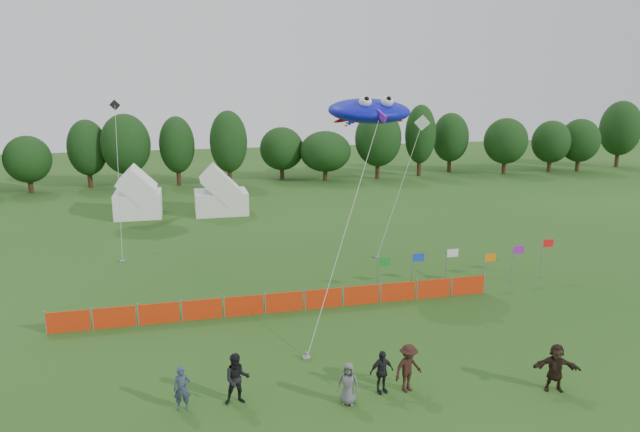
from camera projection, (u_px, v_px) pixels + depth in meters
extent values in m
plane|color=#234C16|center=(358.00, 386.00, 21.43)|extent=(160.00, 160.00, 0.00)
cylinder|color=#382314|center=(31.00, 183.00, 58.41)|extent=(0.50, 0.50, 1.91)
ellipsoid|color=black|center=(28.00, 159.00, 57.83)|extent=(4.61, 4.61, 4.30)
cylinder|color=#382314|center=(90.00, 176.00, 61.24)|extent=(0.50, 0.50, 2.38)
ellipsoid|color=black|center=(87.00, 148.00, 60.52)|extent=(4.09, 4.09, 5.35)
cylinder|color=#382314|center=(128.00, 175.00, 61.35)|extent=(0.50, 0.50, 2.57)
ellipsoid|color=black|center=(126.00, 144.00, 60.58)|extent=(5.20, 5.20, 5.79)
cylinder|color=#382314|center=(179.00, 174.00, 62.52)|extent=(0.50, 0.50, 2.46)
ellipsoid|color=black|center=(177.00, 145.00, 61.78)|extent=(3.78, 3.78, 5.55)
cylinder|color=#382314|center=(230.00, 173.00, 62.43)|extent=(0.50, 0.50, 2.66)
ellipsoid|color=black|center=(229.00, 142.00, 61.62)|extent=(4.05, 4.05, 5.99)
cylinder|color=#382314|center=(282.00, 171.00, 66.41)|extent=(0.50, 0.50, 1.98)
ellipsoid|color=black|center=(282.00, 149.00, 65.81)|extent=(5.06, 5.06, 4.46)
cylinder|color=#382314|center=(325.00, 172.00, 65.65)|extent=(0.50, 0.50, 1.86)
ellipsoid|color=black|center=(325.00, 151.00, 65.09)|extent=(5.86, 5.86, 4.18)
cylinder|color=#382314|center=(378.00, 167.00, 66.83)|extent=(0.50, 0.50, 2.62)
ellipsoid|color=black|center=(378.00, 138.00, 66.04)|extent=(5.41, 5.41, 5.89)
cylinder|color=#382314|center=(419.00, 164.00, 68.65)|extent=(0.50, 0.50, 2.78)
ellipsoid|color=black|center=(420.00, 134.00, 67.82)|extent=(3.67, 3.67, 6.26)
cylinder|color=#382314|center=(449.00, 163.00, 71.60)|extent=(0.50, 0.50, 2.42)
ellipsoid|color=black|center=(451.00, 137.00, 70.88)|extent=(4.46, 4.46, 5.44)
cylinder|color=#382314|center=(504.00, 165.00, 70.41)|extent=(0.50, 0.50, 2.24)
ellipsoid|color=black|center=(506.00, 141.00, 69.73)|extent=(5.26, 5.26, 5.03)
cylinder|color=#382314|center=(549.00, 163.00, 71.91)|extent=(0.50, 0.50, 2.10)
ellipsoid|color=black|center=(551.00, 142.00, 71.28)|extent=(4.74, 4.74, 4.73)
cylinder|color=#382314|center=(578.00, 163.00, 72.33)|extent=(0.50, 0.50, 2.16)
ellipsoid|color=black|center=(580.00, 140.00, 71.68)|extent=(4.88, 4.88, 4.87)
cylinder|color=#382314|center=(617.00, 156.00, 75.71)|extent=(0.50, 0.50, 2.85)
ellipsoid|color=black|center=(621.00, 128.00, 74.85)|extent=(5.19, 5.19, 6.42)
cube|color=white|center=(138.00, 204.00, 48.27)|extent=(3.77, 3.77, 2.08)
cube|color=white|center=(221.00, 202.00, 49.32)|extent=(4.42, 3.53, 1.94)
cube|color=red|center=(68.00, 322.00, 25.96)|extent=(1.90, 0.06, 1.00)
cube|color=red|center=(114.00, 317.00, 26.42)|extent=(1.90, 0.06, 1.00)
cube|color=red|center=(159.00, 313.00, 26.88)|extent=(1.90, 0.06, 1.00)
cube|color=red|center=(202.00, 309.00, 27.34)|extent=(1.90, 0.06, 1.00)
cube|color=red|center=(244.00, 306.00, 27.79)|extent=(1.90, 0.06, 1.00)
cube|color=red|center=(284.00, 302.00, 28.25)|extent=(1.90, 0.06, 1.00)
cube|color=red|center=(323.00, 299.00, 28.71)|extent=(1.90, 0.06, 1.00)
cube|color=red|center=(361.00, 295.00, 29.17)|extent=(1.90, 0.06, 1.00)
cube|color=red|center=(398.00, 292.00, 29.63)|extent=(1.90, 0.06, 1.00)
cube|color=red|center=(433.00, 289.00, 30.09)|extent=(1.90, 0.06, 1.00)
cube|color=red|center=(468.00, 285.00, 30.55)|extent=(1.90, 0.06, 1.00)
cylinder|color=gray|center=(378.00, 275.00, 30.87)|extent=(0.06, 0.06, 1.88)
cube|color=#148C26|center=(384.00, 262.00, 30.79)|extent=(0.70, 0.02, 0.45)
cylinder|color=gray|center=(412.00, 271.00, 31.33)|extent=(0.06, 0.06, 1.98)
cube|color=blue|center=(418.00, 257.00, 31.23)|extent=(0.70, 0.02, 0.45)
cylinder|color=gray|center=(446.00, 268.00, 31.72)|extent=(0.06, 0.06, 2.11)
cube|color=white|center=(452.00, 253.00, 31.61)|extent=(0.70, 0.02, 0.45)
cylinder|color=gray|center=(483.00, 270.00, 31.66)|extent=(0.06, 0.06, 1.87)
cube|color=orange|center=(490.00, 258.00, 31.58)|extent=(0.70, 0.02, 0.45)
cylinder|color=gray|center=(512.00, 264.00, 32.45)|extent=(0.06, 0.06, 2.07)
cube|color=purple|center=(519.00, 250.00, 32.34)|extent=(0.70, 0.02, 0.45)
cylinder|color=gray|center=(541.00, 259.00, 33.05)|extent=(0.06, 0.06, 2.27)
cube|color=red|center=(548.00, 243.00, 32.92)|extent=(0.70, 0.02, 0.45)
imported|color=#2F384F|center=(182.00, 389.00, 19.71)|extent=(0.61, 0.43, 1.61)
imported|color=black|center=(237.00, 379.00, 20.09)|extent=(0.93, 0.73, 1.88)
imported|color=black|center=(408.00, 368.00, 20.90)|extent=(1.34, 1.02, 1.84)
imported|color=black|center=(382.00, 372.00, 20.84)|extent=(1.01, 0.56, 1.64)
imported|color=#56575C|center=(348.00, 384.00, 20.09)|extent=(0.89, 0.74, 1.57)
imported|color=black|center=(556.00, 368.00, 20.95)|extent=(1.78, 1.10, 1.83)
ellipsoid|color=#0F14DA|center=(370.00, 111.00, 32.95)|extent=(6.00, 5.13, 1.81)
sphere|color=white|center=(365.00, 102.00, 31.62)|extent=(0.72, 0.72, 0.72)
sphere|color=white|center=(387.00, 102.00, 31.91)|extent=(0.72, 0.72, 0.72)
ellipsoid|color=red|center=(346.00, 119.00, 32.91)|extent=(1.51, 0.66, 0.24)
ellipsoid|color=red|center=(391.00, 119.00, 33.54)|extent=(1.51, 0.66, 0.24)
cube|color=purple|center=(381.00, 116.00, 31.12)|extent=(0.37, 0.96, 0.70)
cylinder|color=#A5A5A5|center=(348.00, 221.00, 27.47)|extent=(6.19, 9.12, 9.23)
cube|color=gray|center=(307.00, 358.00, 23.52)|extent=(0.30, 0.30, 0.10)
cube|color=white|center=(422.00, 123.00, 40.27)|extent=(1.13, 0.32, 1.13)
cylinder|color=#A5A5A5|center=(401.00, 187.00, 38.63)|extent=(4.73, 4.40, 8.33)
cube|color=gray|center=(377.00, 257.00, 36.98)|extent=(0.30, 0.30, 0.10)
cube|color=black|center=(115.00, 105.00, 42.09)|extent=(0.82, 0.24, 0.82)
cylinder|color=#A5A5A5|center=(118.00, 177.00, 39.12)|extent=(0.62, 8.75, 9.48)
cube|color=gray|center=(122.00, 261.00, 36.14)|extent=(0.30, 0.30, 0.10)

